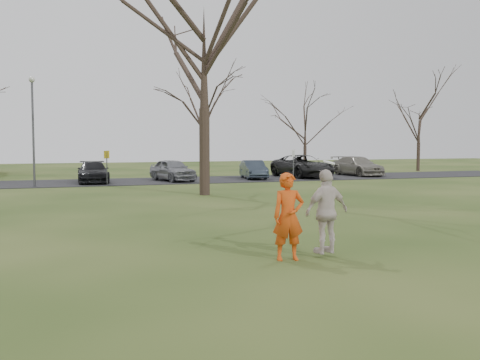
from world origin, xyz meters
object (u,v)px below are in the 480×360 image
Objects in this scene: car_4 at (173,170)px; car_5 at (253,170)px; player_defender at (288,217)px; car_7 at (358,166)px; car_6 at (302,166)px; car_3 at (93,172)px; catching_play at (327,211)px; big_tree at (204,50)px; lamp_post at (33,118)px.

car_5 is (5.77, 0.25, -0.08)m from car_4.
car_7 is (17.22, 25.23, -0.19)m from player_defender.
player_defender is 27.74m from car_6.
car_3 is at bearing 177.80° from car_6.
car_4 is 0.73× the size of car_6.
catching_play is 15.93m from big_tree.
big_tree reaches higher than car_5.
car_5 is 4.01m from car_6.
car_7 is at bearing 0.43° from car_6.
player_defender reaches higher than car_3.
catching_play is (-7.45, -24.39, 0.35)m from car_5.
player_defender is 0.42× the size of car_3.
car_6 is (3.98, 0.46, 0.17)m from car_5.
car_5 is 25.51m from catching_play.
car_5 is at bearing 8.72° from lamp_post.
lamp_post is at bearing 178.13° from car_4.
lamp_post is (-3.39, -2.13, 3.26)m from car_3.
car_5 is 14.73m from lamp_post.
car_7 is (8.85, 0.86, 0.09)m from car_5.
big_tree is (-0.43, -9.43, 6.24)m from car_4.
car_3 is 5.04m from car_4.
big_tree reaches higher than car_4.
catching_play is 0.15× the size of big_tree.
car_3 is at bearing 32.14° from lamp_post.
big_tree is at bearing -107.34° from car_4.
big_tree reaches higher than catching_play.
big_tree is (-10.17, -10.14, 6.15)m from car_6.
car_7 is (19.65, 0.90, 0.06)m from car_3.
player_defender is 25.78m from car_5.
car_5 is at bearing 78.62° from player_defender.
car_4 is 5.78m from car_5.
lamp_post is (-18.17, -2.64, 3.12)m from car_6.
car_5 is at bearing 2.50° from car_3.
car_3 is 1.08× the size of car_4.
car_3 is 10.80m from car_5.
car_4 is at bearing -168.77° from car_5.
big_tree is at bearing -113.88° from car_5.
car_3 is 5.17m from lamp_post.
car_4 reaches higher than car_5.
car_7 is 30.05m from catching_play.
car_4 is 24.20m from catching_play.
car_6 is at bearing 15.39° from car_5.
player_defender is 0.49× the size of car_5.
big_tree is at bearing -148.70° from car_7.
catching_play reaches higher than car_3.
lamp_post reaches higher than car_7.
catching_play reaches higher than player_defender.
lamp_post is (-6.75, 22.21, 2.94)m from catching_play.
car_3 is at bearing -171.00° from car_5.
lamp_post is at bearing -175.91° from car_6.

